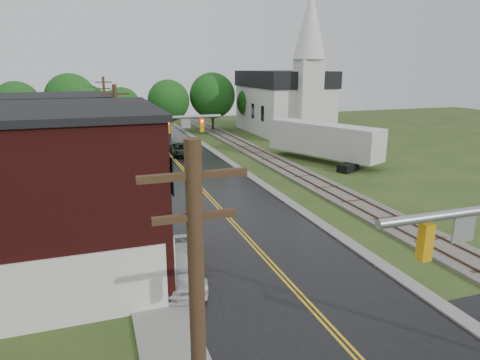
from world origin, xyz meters
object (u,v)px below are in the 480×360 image
tree_left_c (33,125)px  suv_dark (181,150)px  church (287,95)px  tree_left_e (87,114)px  pickup_white (182,267)px  utility_pole_c (106,116)px  utility_pole_b (119,151)px  semi_trailer (324,140)px  traffic_signal_far (159,134)px  brick_building (4,198)px

tree_left_c → suv_dark: bearing=7.7°
church → tree_left_e: bearing=-164.8°
pickup_white → utility_pole_c: bearing=100.4°
utility_pole_b → suv_dark: bearing=68.1°
tree_left_e → semi_trailer: tree_left_e is taller
traffic_signal_far → semi_trailer: traffic_signal_far is taller
brick_building → semi_trailer: bearing=34.1°
traffic_signal_far → pickup_white: 15.49m
tree_left_c → semi_trailer: size_ratio=0.58×
utility_pole_c → semi_trailer: utility_pole_c is taller
utility_pole_c → suv_dark: (8.00, -2.07, -4.03)m
brick_building → traffic_signal_far: (9.01, 12.00, 0.82)m
brick_building → utility_pole_b: size_ratio=1.59×
traffic_signal_far → tree_left_c: bearing=128.8°
tree_left_e → suv_dark: tree_left_e is taller
utility_pole_c → brick_building: bearing=-101.1°
traffic_signal_far → semi_trailer: 20.03m
church → pickup_white: size_ratio=3.96×
utility_pole_c → pickup_white: (2.00, -31.84, -3.99)m
church → suv_dark: 22.79m
utility_pole_c → tree_left_c: utility_pole_c is taller
suv_dark → pickup_white: size_ratio=0.98×
utility_pole_c → suv_dark: size_ratio=1.82×
utility_pole_c → pickup_white: 32.15m
church → tree_left_c: size_ratio=2.61×
tree_left_e → pickup_white: size_ratio=1.62×
utility_pole_b → tree_left_c: bearing=111.5°
traffic_signal_far → semi_trailer: bearing=19.9°
traffic_signal_far → pickup_white: bearing=-95.1°
pickup_white → semi_trailer: size_ratio=0.38×
suv_dark → semi_trailer: bearing=-27.9°
brick_building → utility_pole_c: size_ratio=1.59×
utility_pole_c → semi_trailer: (22.01, -10.25, -2.30)m
brick_building → tree_left_e: bearing=83.3°
tree_left_e → suv_dark: size_ratio=1.65×
tree_left_c → pickup_white: (9.05, -27.74, -3.78)m
brick_building → tree_left_c: (-1.36, 24.90, 0.36)m
tree_left_c → suv_dark: tree_left_c is taller
church → pickup_white: (-24.80, -41.58, -5.10)m
brick_building → tree_left_e: 31.12m
tree_left_e → suv_dark: 11.57m
traffic_signal_far → utility_pole_c: size_ratio=0.82×
semi_trailer → utility_pole_b: bearing=-151.9°
pickup_white → traffic_signal_far: bearing=91.7°
tree_left_c → suv_dark: size_ratio=1.55×
utility_pole_c → tree_left_c: size_ratio=1.18×
pickup_white → utility_pole_b: bearing=108.3°
brick_building → utility_pole_b: (5.68, 7.00, 0.57)m
church → semi_trailer: size_ratio=1.50×
utility_pole_b → pickup_white: utility_pole_b is taller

